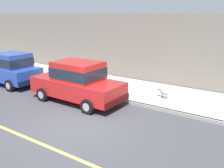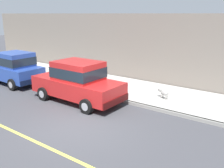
{
  "view_description": "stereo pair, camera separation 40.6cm",
  "coord_description": "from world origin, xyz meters",
  "px_view_note": "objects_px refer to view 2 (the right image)",
  "views": [
    {
      "loc": [
        -6.24,
        -5.74,
        4.02
      ],
      "look_at": [
        3.03,
        0.58,
        0.85
      ],
      "focal_mm": 40.08,
      "sensor_mm": 36.0,
      "label": 1
    },
    {
      "loc": [
        -6.01,
        -6.07,
        4.02
      ],
      "look_at": [
        3.03,
        0.58,
        0.85
      ],
      "focal_mm": 40.08,
      "sensor_mm": 36.0,
      "label": 2
    }
  ],
  "objects_px": {
    "car_red_sedan": "(78,81)",
    "fire_hydrant": "(92,83)",
    "dog_grey": "(163,93)",
    "car_blue_hatchback": "(14,68)"
  },
  "relations": [
    {
      "from": "car_red_sedan",
      "to": "fire_hydrant",
      "type": "height_order",
      "value": "car_red_sedan"
    },
    {
      "from": "dog_grey",
      "to": "fire_hydrant",
      "type": "bearing_deg",
      "value": 102.08
    },
    {
      "from": "car_red_sedan",
      "to": "car_blue_hatchback",
      "type": "xyz_separation_m",
      "value": [
        0.03,
        5.11,
        -0.01
      ]
    },
    {
      "from": "car_red_sedan",
      "to": "car_blue_hatchback",
      "type": "distance_m",
      "value": 5.11
    },
    {
      "from": "car_red_sedan",
      "to": "fire_hydrant",
      "type": "xyz_separation_m",
      "value": [
        1.56,
        0.47,
        -0.51
      ]
    },
    {
      "from": "car_red_sedan",
      "to": "dog_grey",
      "type": "relative_size",
      "value": 6.35
    },
    {
      "from": "car_blue_hatchback",
      "to": "fire_hydrant",
      "type": "bearing_deg",
      "value": -71.77
    },
    {
      "from": "fire_hydrant",
      "to": "car_red_sedan",
      "type": "bearing_deg",
      "value": -163.17
    },
    {
      "from": "car_blue_hatchback",
      "to": "dog_grey",
      "type": "xyz_separation_m",
      "value": [
        2.33,
        -8.37,
        -0.55
      ]
    },
    {
      "from": "car_blue_hatchback",
      "to": "fire_hydrant",
      "type": "height_order",
      "value": "car_blue_hatchback"
    }
  ]
}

